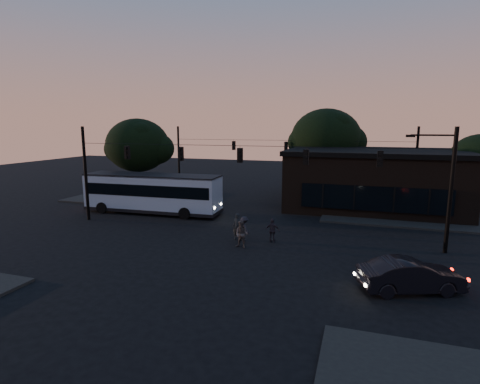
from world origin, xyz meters
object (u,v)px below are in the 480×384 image
(building, at_px, (373,179))
(pedestrian_d, at_px, (244,228))
(bus, at_px, (152,191))
(car, at_px, (410,276))
(pedestrian_b, at_px, (242,234))
(pedestrian_c, at_px, (273,230))
(pedestrian_a, at_px, (237,227))

(building, relative_size, pedestrian_d, 9.51)
(bus, height_order, car, bus)
(bus, height_order, pedestrian_d, bus)
(car, relative_size, pedestrian_b, 2.69)
(pedestrian_b, bearing_deg, car, -13.28)
(bus, distance_m, pedestrian_b, 12.31)
(bus, bearing_deg, pedestrian_d, -29.37)
(bus, distance_m, pedestrian_c, 12.94)
(car, bearing_deg, building, -17.68)
(building, bearing_deg, car, -85.78)
(pedestrian_c, relative_size, pedestrian_d, 0.98)
(pedestrian_b, bearing_deg, pedestrian_a, 125.36)
(car, bearing_deg, pedestrian_a, 41.16)
(bus, distance_m, pedestrian_a, 10.84)
(building, bearing_deg, pedestrian_d, -121.78)
(building, relative_size, pedestrian_a, 8.67)
(pedestrian_a, distance_m, pedestrian_b, 1.74)
(pedestrian_a, height_order, pedestrian_c, pedestrian_a)
(pedestrian_c, bearing_deg, building, -114.91)
(building, height_order, pedestrian_a, building)
(building, height_order, pedestrian_b, building)
(pedestrian_b, xyz_separation_m, pedestrian_c, (1.58, 1.68, -0.07))
(pedestrian_a, relative_size, pedestrian_c, 1.12)
(pedestrian_a, xyz_separation_m, pedestrian_c, (2.38, 0.14, -0.09))
(bus, xyz_separation_m, car, (19.63, -10.21, -1.15))
(pedestrian_a, xyz_separation_m, pedestrian_b, (0.80, -1.54, -0.02))
(car, distance_m, pedestrian_a, 11.33)
(pedestrian_a, relative_size, pedestrian_b, 1.03)
(pedestrian_b, bearing_deg, building, 69.75)
(pedestrian_a, bearing_deg, car, -29.81)
(pedestrian_a, height_order, pedestrian_d, pedestrian_a)
(pedestrian_a, bearing_deg, building, 53.88)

